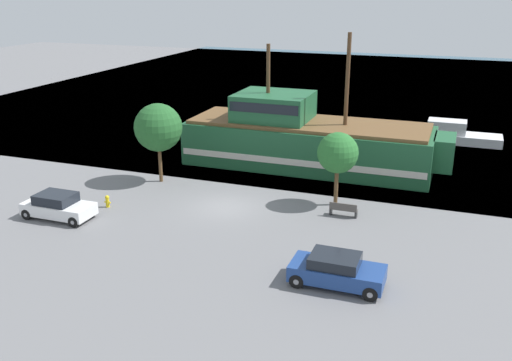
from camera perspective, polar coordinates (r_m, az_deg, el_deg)
ground_plane at (r=34.91m, az=-3.08°, el=-2.64°), size 160.00×160.00×0.00m
water_surface at (r=75.99m, az=10.11°, el=9.06°), size 80.00×80.00×0.00m
pirate_ship at (r=42.33m, az=5.00°, el=4.10°), size 19.25×5.93×9.79m
moored_boat_dockside at (r=51.78m, az=18.94°, el=4.40°), size 7.87×2.38×1.85m
parked_car_curb_front at (r=26.16m, az=8.07°, el=-8.89°), size 4.22×1.95×1.47m
parked_car_curb_mid at (r=34.94m, az=-19.19°, el=-2.44°), size 4.12×1.90×1.48m
fire_hydrant at (r=35.83m, az=-14.64°, el=-1.98°), size 0.42×0.25×0.76m
bench_promenade_east at (r=33.69m, az=8.73°, el=-2.88°), size 1.61×0.45×0.85m
tree_row_east at (r=38.79m, az=-9.75°, el=5.23°), size 3.22×3.22×5.42m
tree_row_mideast at (r=34.47m, az=8.18°, el=2.73°), size 2.48×2.48×4.57m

